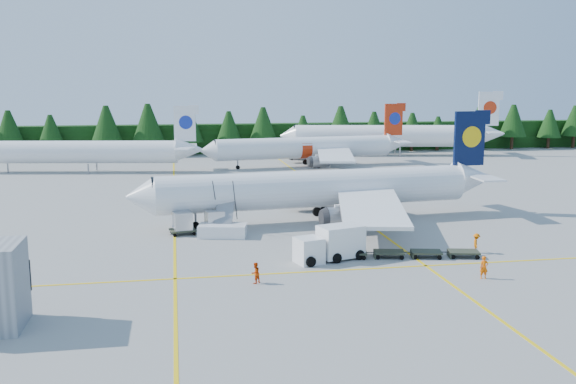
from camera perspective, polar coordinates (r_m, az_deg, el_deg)
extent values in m
plane|color=gray|center=(57.01, 4.24, -5.19)|extent=(320.00, 320.00, 0.00)
cube|color=yellow|center=(74.80, -10.07, -1.72)|extent=(0.25, 120.00, 0.01)
cube|color=yellow|center=(77.36, 4.91, -1.22)|extent=(0.25, 120.00, 0.01)
cube|color=yellow|center=(51.43, 5.90, -6.87)|extent=(80.00, 0.25, 0.01)
cube|color=black|center=(136.55, -4.26, 4.80)|extent=(220.00, 4.00, 6.00)
cylinder|color=white|center=(67.87, 2.40, 0.29)|extent=(33.59, 7.08, 3.93)
cone|color=white|center=(64.71, -13.00, -0.42)|extent=(3.11, 4.17, 3.93)
cube|color=#061132|center=(74.83, 15.82, 4.60)|extent=(3.75, 0.70, 6.08)
cube|color=white|center=(76.69, 2.58, 0.94)|extent=(11.26, 15.85, 1.11)
cylinder|color=gray|center=(73.84, 1.76, -0.48)|extent=(3.52, 2.37, 2.06)
cube|color=white|center=(61.29, 7.42, -1.37)|extent=(8.95, 15.65, 1.11)
cylinder|color=gray|center=(63.26, 4.82, -2.24)|extent=(3.52, 2.37, 2.06)
cylinder|color=gray|center=(65.66, -8.22, -2.52)|extent=(0.24, 0.24, 1.67)
cylinder|color=white|center=(112.71, 1.45, 3.96)|extent=(31.73, 7.62, 3.71)
cone|color=white|center=(108.49, -7.13, 3.66)|extent=(3.04, 4.00, 3.71)
cube|color=red|center=(118.95, 9.36, 6.38)|extent=(3.53, 0.76, 5.75)
cube|color=white|center=(121.08, 1.51, 4.10)|extent=(10.95, 14.95, 1.05)
cylinder|color=gray|center=(118.27, 1.04, 3.33)|extent=(3.37, 2.33, 1.95)
cube|color=white|center=(106.36, 4.24, 3.29)|extent=(8.07, 14.70, 1.05)
cylinder|color=gray|center=(108.19, 2.83, 2.72)|extent=(3.37, 2.33, 1.95)
cylinder|color=gray|center=(109.78, -4.49, 2.44)|extent=(0.22, 0.22, 1.58)
cylinder|color=white|center=(110.83, -17.97, 3.40)|extent=(31.89, 8.74, 3.73)
cube|color=white|center=(106.66, -9.16, 6.04)|extent=(3.55, 0.89, 5.78)
cylinder|color=gray|center=(115.23, -23.64, 1.98)|extent=(0.22, 0.22, 1.49)
cylinder|color=white|center=(131.86, 8.81, 4.95)|extent=(37.41, 10.99, 4.38)
cone|color=white|center=(130.41, -0.01, 5.01)|extent=(3.80, 4.86, 4.38)
cube|color=white|center=(136.01, 17.41, 7.08)|extent=(4.16, 1.12, 6.79)
cylinder|color=gray|center=(130.80, 2.62, 3.67)|extent=(0.26, 0.26, 1.75)
cube|color=white|center=(61.97, -5.83, -3.44)|extent=(4.94, 3.28, 1.19)
cube|color=gray|center=(63.67, -5.60, -1.34)|extent=(2.60, 4.58, 3.21)
cube|color=gray|center=(65.52, -5.37, 0.28)|extent=(2.17, 1.68, 0.13)
cube|color=white|center=(52.73, 1.87, -5.21)|extent=(2.52, 2.52, 2.12)
cube|color=black|center=(52.60, 1.87, -4.68)|extent=(2.20, 2.34, 0.91)
cube|color=white|center=(54.10, 4.70, -4.36)|extent=(4.13, 3.18, 2.63)
cube|color=#333728|center=(54.69, 5.67, -5.35)|extent=(2.83, 2.11, 0.15)
cube|color=#333728|center=(55.14, 8.97, -5.29)|extent=(2.83, 2.11, 0.15)
cube|color=#333728|center=(55.77, 12.20, -5.22)|extent=(2.83, 2.11, 0.15)
cube|color=#333728|center=(56.57, 15.34, -5.14)|extent=(2.83, 2.11, 0.15)
cube|color=#333728|center=(63.42, -9.34, -3.36)|extent=(2.72, 2.29, 0.15)
cube|color=#AFB2B4|center=(63.22, -9.36, -2.53)|extent=(1.98, 1.94, 1.70)
cube|color=#333728|center=(63.56, -6.52, -3.26)|extent=(2.72, 2.29, 0.15)
cube|color=#AFB2B4|center=(63.36, -6.54, -2.44)|extent=(1.98, 1.94, 1.70)
imported|color=#FF5E05|center=(50.86, 17.03, -6.43)|extent=(0.69, 0.52, 1.74)
imported|color=#D53B04|center=(47.65, -2.92, -7.20)|extent=(0.97, 0.94, 1.58)
imported|color=#D96104|center=(58.12, 16.40, -4.39)|extent=(0.75, 0.86, 1.74)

